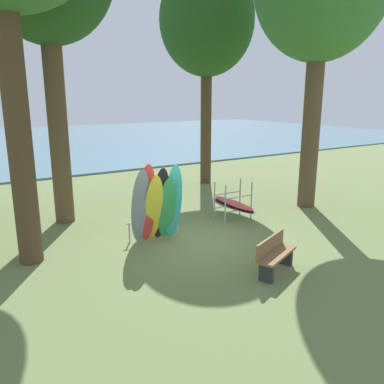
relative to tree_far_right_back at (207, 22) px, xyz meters
name	(u,v)px	position (x,y,z in m)	size (l,w,h in m)	color
ground_plane	(188,244)	(-4.91, -6.33, -7.18)	(80.00, 80.00, 0.00)	olive
lake_water	(17,142)	(-4.91, 22.76, -7.13)	(80.00, 36.00, 0.10)	slate
tree_far_right_back	(207,22)	(0.00, 0.00, 0.00)	(4.16, 4.16, 9.65)	#4C3823
leaning_board_pile	(157,206)	(-5.55, -5.73, -6.12)	(1.56, 0.80, 2.30)	gray
board_storage_rack	(233,205)	(-2.37, -5.12, -6.71)	(1.15, 2.13, 1.25)	#9EA0A5
park_bench	(275,254)	(-4.16, -8.94, -6.73)	(1.45, 0.91, 0.85)	#2D2D33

